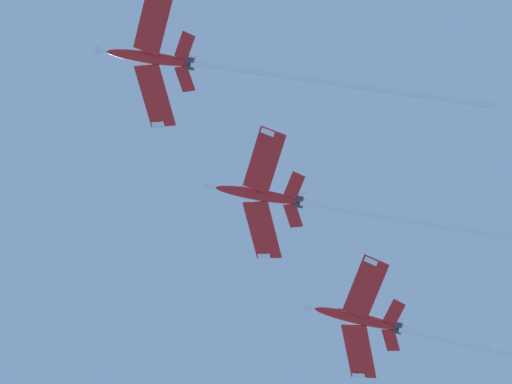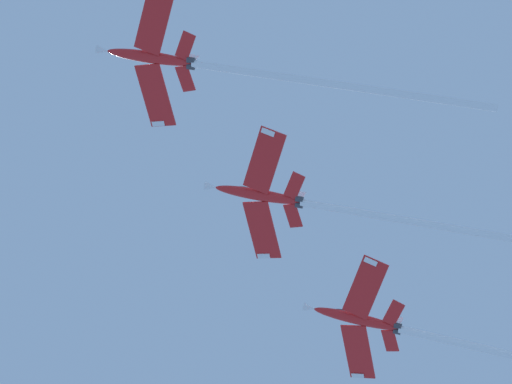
% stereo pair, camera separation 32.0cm
% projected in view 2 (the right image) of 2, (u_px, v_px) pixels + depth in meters
% --- Properties ---
extents(jet_lead, '(33.96, 41.54, 16.83)m').
position_uv_depth(jet_lead, '(230.00, 69.00, 142.08)').
color(jet_lead, red).
extents(jet_second, '(37.98, 47.35, 19.08)m').
position_uv_depth(jet_second, '(360.00, 212.00, 144.83)').
color(jet_second, red).
extents(jet_third, '(34.91, 41.61, 18.85)m').
position_uv_depth(jet_third, '(451.00, 341.00, 147.68)').
color(jet_third, red).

